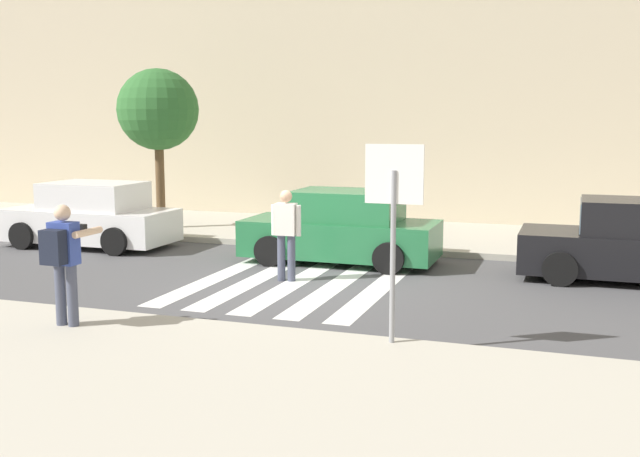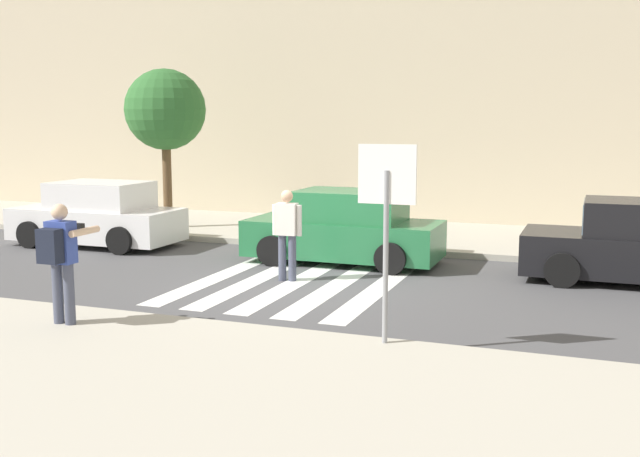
% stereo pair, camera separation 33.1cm
% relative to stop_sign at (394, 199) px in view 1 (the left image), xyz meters
% --- Properties ---
extents(ground_plane, '(120.00, 120.00, 0.00)m').
position_rel_stop_sign_xyz_m(ground_plane, '(-2.70, 3.41, -2.02)').
color(ground_plane, '#4C4C4F').
extents(sidewalk_near, '(60.00, 6.00, 0.14)m').
position_rel_stop_sign_xyz_m(sidewalk_near, '(-2.70, -2.79, -1.95)').
color(sidewalk_near, '#B2AD9E').
rests_on(sidewalk_near, ground).
extents(sidewalk_far, '(60.00, 4.80, 0.14)m').
position_rel_stop_sign_xyz_m(sidewalk_far, '(-2.70, 9.41, -1.95)').
color(sidewalk_far, '#B2AD9E').
rests_on(sidewalk_far, ground).
extents(building_facade_far, '(56.00, 4.00, 7.91)m').
position_rel_stop_sign_xyz_m(building_facade_far, '(-2.70, 13.81, 1.93)').
color(building_facade_far, beige).
rests_on(building_facade_far, ground).
extents(crosswalk_stripe_0, '(0.44, 5.20, 0.01)m').
position_rel_stop_sign_xyz_m(crosswalk_stripe_0, '(-4.30, 3.61, -2.02)').
color(crosswalk_stripe_0, silver).
rests_on(crosswalk_stripe_0, ground).
extents(crosswalk_stripe_1, '(0.44, 5.20, 0.01)m').
position_rel_stop_sign_xyz_m(crosswalk_stripe_1, '(-3.50, 3.61, -2.02)').
color(crosswalk_stripe_1, silver).
rests_on(crosswalk_stripe_1, ground).
extents(crosswalk_stripe_2, '(0.44, 5.20, 0.01)m').
position_rel_stop_sign_xyz_m(crosswalk_stripe_2, '(-2.70, 3.61, -2.02)').
color(crosswalk_stripe_2, silver).
rests_on(crosswalk_stripe_2, ground).
extents(crosswalk_stripe_3, '(0.44, 5.20, 0.01)m').
position_rel_stop_sign_xyz_m(crosswalk_stripe_3, '(-1.90, 3.61, -2.02)').
color(crosswalk_stripe_3, silver).
rests_on(crosswalk_stripe_3, ground).
extents(crosswalk_stripe_4, '(0.44, 5.20, 0.01)m').
position_rel_stop_sign_xyz_m(crosswalk_stripe_4, '(-1.10, 3.61, -2.02)').
color(crosswalk_stripe_4, silver).
rests_on(crosswalk_stripe_4, ground).
extents(stop_sign, '(0.76, 0.08, 2.58)m').
position_rel_stop_sign_xyz_m(stop_sign, '(0.00, 0.00, 0.00)').
color(stop_sign, gray).
rests_on(stop_sign, sidewalk_near).
extents(photographer_with_backpack, '(0.58, 0.84, 1.72)m').
position_rel_stop_sign_xyz_m(photographer_with_backpack, '(-4.54, -0.74, -0.86)').
color(photographer_with_backpack, '#474C60').
rests_on(photographer_with_backpack, sidewalk_near).
extents(pedestrian_crossing, '(0.58, 0.26, 1.72)m').
position_rel_stop_sign_xyz_m(pedestrian_crossing, '(-2.92, 3.63, -1.05)').
color(pedestrian_crossing, '#474C60').
rests_on(pedestrian_crossing, ground).
extents(parked_car_white, '(4.10, 1.92, 1.55)m').
position_rel_stop_sign_xyz_m(parked_car_white, '(-8.76, 5.71, -1.30)').
color(parked_car_white, white).
rests_on(parked_car_white, ground).
extents(parked_car_green, '(4.10, 1.92, 1.55)m').
position_rel_stop_sign_xyz_m(parked_car_green, '(-2.46, 5.71, -1.30)').
color(parked_car_green, '#236B3D').
rests_on(parked_car_green, ground).
extents(parked_car_black, '(4.10, 1.92, 1.55)m').
position_rel_stop_sign_xyz_m(parked_car_black, '(3.30, 5.71, -1.30)').
color(parked_car_black, black).
rests_on(parked_car_black, ground).
extents(street_tree_west, '(2.14, 2.14, 4.22)m').
position_rel_stop_sign_xyz_m(street_tree_west, '(-8.31, 8.15, 1.23)').
color(street_tree_west, brown).
rests_on(street_tree_west, sidewalk_far).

